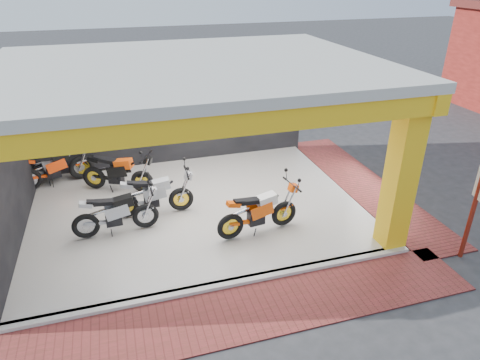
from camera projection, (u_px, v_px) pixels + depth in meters
name	position (u px, v px, depth m)	size (l,w,h in m)	color
ground	(216.00, 255.00, 9.14)	(80.00, 80.00, 0.00)	#2D2D30
showroom_floor	(197.00, 208.00, 10.83)	(8.00, 6.00, 0.10)	silver
showroom_ceiling	(189.00, 66.00, 9.25)	(8.40, 6.40, 0.20)	beige
back_wall	(173.00, 108.00, 12.73)	(8.20, 0.20, 3.50)	black
left_wall	(2.00, 167.00, 9.02)	(0.20, 6.20, 3.50)	black
corner_column	(401.00, 174.00, 8.69)	(0.50, 0.50, 3.50)	yellow
header_beam_front	(225.00, 123.00, 6.81)	(8.40, 0.30, 0.40)	yellow
header_beam_right	(352.00, 69.00, 10.41)	(0.30, 6.40, 0.40)	yellow
floor_kerb	(228.00, 284.00, 8.25)	(8.00, 0.20, 0.10)	silver
paver_front	(240.00, 313.00, 7.60)	(9.00, 1.40, 0.03)	maroon
paver_right	(363.00, 184.00, 12.09)	(1.40, 7.00, 0.03)	maroon
signpost	(475.00, 204.00, 8.55)	(0.11, 0.32, 2.35)	maroon
moto_hero	(284.00, 202.00, 9.73)	(2.07, 0.77, 1.27)	#FA530A
moto_row_a	(180.00, 188.00, 10.35)	(2.04, 0.76, 1.25)	#9D9FA4
moto_row_b	(144.00, 205.00, 9.65)	(2.01, 0.74, 1.23)	#ACAEB4
moto_row_c	(141.00, 171.00, 11.16)	(2.12, 0.78, 1.29)	black
moto_row_d	(78.00, 159.00, 11.95)	(2.02, 0.75, 1.23)	#FF3F0A
moto_row_e	(80.00, 156.00, 11.93)	(2.29, 0.85, 1.40)	#96989D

